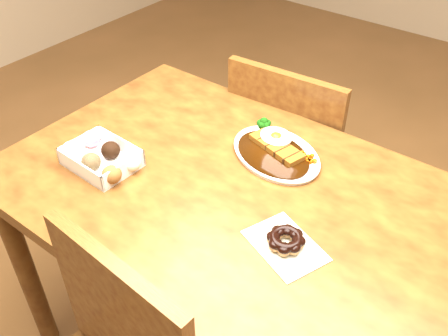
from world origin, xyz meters
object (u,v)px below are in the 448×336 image
Objects in this scene: chair_far at (295,156)px; donut_box at (101,157)px; katsu_curry_plate at (276,150)px; table at (230,216)px; pon_de_ring at (286,240)px.

chair_far reaches higher than donut_box.
katsu_curry_plate is (0.12, -0.35, 0.29)m from chair_far.
katsu_curry_plate is at bearing 105.21° from chair_far.
chair_far is 0.47m from katsu_curry_plate.
pon_de_ring reaches higher than table.
chair_far is at bearing 71.47° from donut_box.
chair_far is at bearing 101.21° from table.
pon_de_ring is (0.22, -0.08, 0.12)m from table.
chair_far reaches higher than katsu_curry_plate.
katsu_curry_plate is at bearing 42.95° from donut_box.
katsu_curry_plate reaches higher than pon_de_ring.
table is 5.50× the size of donut_box.
chair_far is 4.16× the size of pon_de_ring.
table is at bearing -94.55° from katsu_curry_plate.
donut_box is at bearing -137.05° from katsu_curry_plate.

